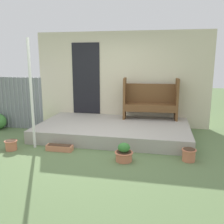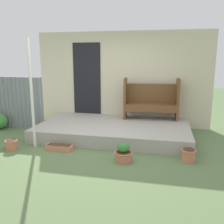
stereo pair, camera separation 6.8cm
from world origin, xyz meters
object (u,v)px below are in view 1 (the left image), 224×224
at_px(flower_pot_left, 11,145).
at_px(flower_pot_middle, 124,153).
at_px(bench, 150,99).
at_px(flower_pot_right, 189,154).
at_px(planter_box_rect, 60,148).
at_px(support_post, 31,95).

distance_m(flower_pot_left, flower_pot_middle, 2.40).
relative_size(bench, flower_pot_right, 5.24).
bearing_deg(flower_pot_middle, planter_box_rect, 169.78).
bearing_deg(flower_pot_left, bench, 38.11).
relative_size(flower_pot_left, planter_box_rect, 0.48).
height_order(flower_pot_left, flower_pot_middle, flower_pot_middle).
bearing_deg(planter_box_rect, support_post, 171.77).
bearing_deg(planter_box_rect, flower_pot_right, -0.20).
relative_size(support_post, flower_pot_left, 8.59).
height_order(bench, planter_box_rect, bench).
bearing_deg(flower_pot_middle, bench, 81.19).
height_order(support_post, bench, support_post).
distance_m(flower_pot_right, planter_box_rect, 2.59).
xyz_separation_m(bench, planter_box_rect, (-1.74, -1.99, -0.76)).
xyz_separation_m(flower_pot_middle, planter_box_rect, (-1.39, 0.25, -0.09)).
relative_size(bench, flower_pot_left, 5.40).
bearing_deg(planter_box_rect, flower_pot_middle, -10.22).
distance_m(bench, flower_pot_middle, 2.36).
distance_m(bench, flower_pot_right, 2.28).
relative_size(bench, flower_pot_middle, 4.08).
xyz_separation_m(flower_pot_middle, flower_pot_right, (1.19, 0.24, -0.02)).
bearing_deg(flower_pot_left, support_post, 32.68).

